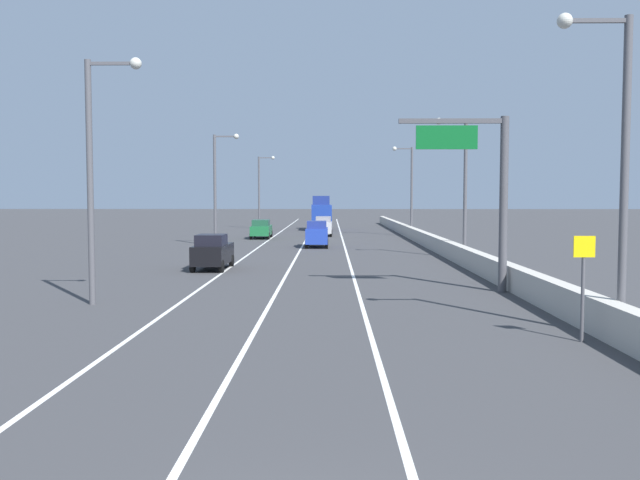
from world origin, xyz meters
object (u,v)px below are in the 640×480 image
(speed_advisory_sign, at_px, (583,280))
(car_green_1, at_px, (261,229))
(lamp_post_left_mid, at_px, (218,181))
(box_truck, at_px, (321,214))
(lamp_post_right_third, at_px, (409,184))
(lamp_post_left_near, at_px, (97,163))
(overhead_sign_gantry, at_px, (487,182))
(car_black_0, at_px, (213,252))
(car_silver_2, at_px, (323,226))
(lamp_post_left_far, at_px, (261,187))
(lamp_post_right_near, at_px, (616,152))
(car_blue_3, at_px, (317,234))
(lamp_post_right_second, at_px, (461,177))

(speed_advisory_sign, xyz_separation_m, car_green_1, (-13.88, 48.14, -0.83))
(lamp_post_left_mid, relative_size, box_truck, 1.18)
(lamp_post_right_third, height_order, lamp_post_left_near, same)
(overhead_sign_gantry, xyz_separation_m, speed_advisory_sign, (0.44, -10.16, -2.96))
(car_black_0, xyz_separation_m, car_silver_2, (5.94, 33.10, 0.03))
(overhead_sign_gantry, distance_m, lamp_post_left_far, 60.28)
(car_green_1, bearing_deg, box_truck, 71.94)
(lamp_post_right_near, relative_size, car_blue_3, 2.21)
(car_black_0, bearing_deg, car_green_1, 90.30)
(lamp_post_left_far, distance_m, box_truck, 8.91)
(lamp_post_right_third, relative_size, lamp_post_left_far, 1.00)
(overhead_sign_gantry, distance_m, speed_advisory_sign, 10.60)
(box_truck, bearing_deg, speed_advisory_sign, -82.87)
(lamp_post_right_second, bearing_deg, box_truck, 103.95)
(overhead_sign_gantry, bearing_deg, lamp_post_left_near, -166.82)
(lamp_post_left_near, height_order, lamp_post_left_far, same)
(lamp_post_right_near, xyz_separation_m, box_truck, (-9.23, 65.02, -3.45))
(lamp_post_left_near, bearing_deg, overhead_sign_gantry, 13.18)
(lamp_post_right_third, height_order, car_silver_2, lamp_post_right_third)
(lamp_post_right_second, height_order, lamp_post_right_third, same)
(lamp_post_left_near, relative_size, lamp_post_left_far, 1.00)
(lamp_post_right_near, bearing_deg, car_silver_2, 99.67)
(car_black_0, bearing_deg, lamp_post_left_mid, 98.16)
(car_silver_2, bearing_deg, speed_advisory_sign, -81.53)
(car_green_1, bearing_deg, overhead_sign_gantry, -70.52)
(car_black_0, bearing_deg, lamp_post_right_second, 25.08)
(lamp_post_right_third, distance_m, car_silver_2, 9.87)
(lamp_post_left_near, relative_size, box_truck, 1.18)
(lamp_post_right_second, xyz_separation_m, car_black_0, (-15.27, -7.15, -4.38))
(lamp_post_right_second, relative_size, car_black_0, 2.14)
(lamp_post_left_mid, relative_size, car_blue_3, 2.21)
(lamp_post_left_far, bearing_deg, car_blue_3, -76.45)
(lamp_post_left_mid, height_order, car_silver_2, lamp_post_left_mid)
(lamp_post_right_second, height_order, car_black_0, lamp_post_right_second)
(lamp_post_right_third, bearing_deg, speed_advisory_sign, -91.18)
(car_blue_3, bearing_deg, lamp_post_right_third, 59.58)
(overhead_sign_gantry, distance_m, lamp_post_right_second, 16.30)
(overhead_sign_gantry, xyz_separation_m, lamp_post_right_third, (1.51, 41.95, 0.64))
(lamp_post_left_mid, distance_m, lamp_post_left_far, 30.94)
(lamp_post_left_near, xyz_separation_m, car_green_1, (2.00, 41.60, -4.44))
(lamp_post_left_mid, xyz_separation_m, car_silver_2, (8.56, 14.79, -4.35))
(lamp_post_left_mid, relative_size, car_black_0, 2.14)
(car_black_0, bearing_deg, car_blue_3, 72.09)
(speed_advisory_sign, xyz_separation_m, lamp_post_left_mid, (-16.35, 37.49, 3.61))
(lamp_post_right_near, bearing_deg, box_truck, 98.08)
(overhead_sign_gantry, bearing_deg, lamp_post_right_third, 87.93)
(box_truck, bearing_deg, lamp_post_right_second, -76.05)
(lamp_post_right_second, xyz_separation_m, car_silver_2, (-9.33, 25.95, -4.35))
(lamp_post_left_near, bearing_deg, lamp_post_left_far, 90.02)
(lamp_post_right_second, distance_m, lamp_post_left_mid, 21.09)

